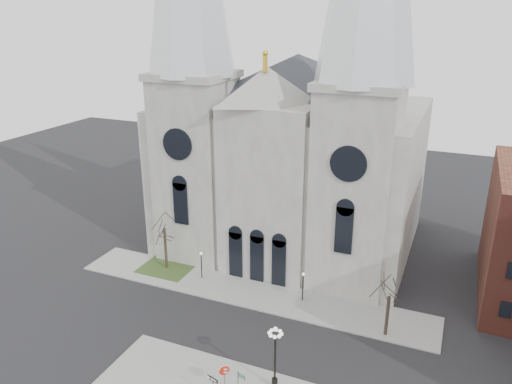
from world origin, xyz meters
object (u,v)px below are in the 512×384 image
at_px(globe_lamp, 275,350).
at_px(street_name_sign, 239,382).
at_px(stop_sign, 224,373).
at_px(one_way_sign, 213,384).

xyz_separation_m(globe_lamp, street_name_sign, (-2.21, -2.07, -2.19)).
bearing_deg(street_name_sign, globe_lamp, 58.59).
relative_size(stop_sign, globe_lamp, 0.46).
bearing_deg(globe_lamp, one_way_sign, -139.96).
bearing_deg(stop_sign, one_way_sign, -131.41).
xyz_separation_m(one_way_sign, street_name_sign, (1.65, 1.17, -0.17)).
bearing_deg(stop_sign, globe_lamp, 10.44).
distance_m(stop_sign, globe_lamp, 4.38).
bearing_deg(one_way_sign, globe_lamp, 54.91).
relative_size(globe_lamp, one_way_sign, 2.40).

